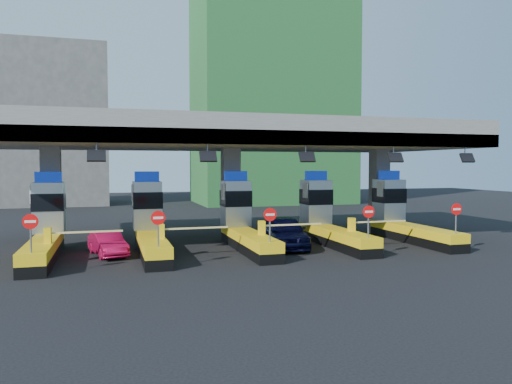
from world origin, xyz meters
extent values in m
plane|color=black|center=(0.00, 0.00, 0.00)|extent=(120.00, 120.00, 0.00)
cube|color=slate|center=(0.00, 3.00, 6.25)|extent=(28.00, 12.00, 1.50)
cube|color=#4C4C49|center=(0.00, -2.70, 5.85)|extent=(28.00, 0.60, 0.70)
cube|color=slate|center=(-10.00, 3.00, 2.75)|extent=(1.00, 1.00, 5.50)
cube|color=slate|center=(0.00, 3.00, 2.75)|extent=(1.00, 1.00, 5.50)
cube|color=slate|center=(10.00, 3.00, 2.75)|extent=(1.00, 1.00, 5.50)
cylinder|color=slate|center=(-7.50, -2.70, 5.25)|extent=(0.06, 0.06, 0.50)
cube|color=black|center=(-7.50, -2.90, 4.90)|extent=(0.80, 0.38, 0.54)
cylinder|color=slate|center=(-2.50, -2.70, 5.25)|extent=(0.06, 0.06, 0.50)
cube|color=black|center=(-2.50, -2.90, 4.90)|extent=(0.80, 0.38, 0.54)
cylinder|color=slate|center=(2.50, -2.70, 5.25)|extent=(0.06, 0.06, 0.50)
cube|color=black|center=(2.50, -2.90, 4.90)|extent=(0.80, 0.38, 0.54)
cylinder|color=slate|center=(7.50, -2.70, 5.25)|extent=(0.06, 0.06, 0.50)
cube|color=black|center=(7.50, -2.90, 4.90)|extent=(0.80, 0.38, 0.54)
cylinder|color=slate|center=(12.00, -2.70, 5.25)|extent=(0.06, 0.06, 0.50)
cube|color=black|center=(12.00, -2.90, 4.90)|extent=(0.80, 0.38, 0.54)
cube|color=black|center=(-10.00, -1.00, 0.25)|extent=(1.20, 8.00, 0.50)
cube|color=#E5B70C|center=(-10.00, -1.00, 0.75)|extent=(1.20, 8.00, 0.50)
cube|color=#9EA3A8|center=(-10.00, 1.80, 2.30)|extent=(1.50, 1.50, 2.60)
cube|color=black|center=(-10.00, 1.78, 2.60)|extent=(1.56, 1.56, 0.90)
cube|color=#0C2DBF|center=(-10.00, 1.80, 3.88)|extent=(1.30, 0.35, 0.55)
cube|color=white|center=(-10.80, 1.50, 3.00)|extent=(0.06, 0.70, 0.90)
cylinder|color=slate|center=(-10.00, -4.60, 1.65)|extent=(0.07, 0.07, 1.30)
cylinder|color=red|center=(-10.00, -4.63, 2.25)|extent=(0.60, 0.04, 0.60)
cube|color=white|center=(-10.00, -4.65, 2.25)|extent=(0.42, 0.02, 0.10)
cube|color=#E5B70C|center=(-9.65, -2.20, 1.35)|extent=(0.30, 0.35, 0.70)
cube|color=white|center=(-8.00, -2.20, 1.45)|extent=(3.20, 0.08, 0.08)
cube|color=black|center=(-5.00, -1.00, 0.25)|extent=(1.20, 8.00, 0.50)
cube|color=#E5B70C|center=(-5.00, -1.00, 0.75)|extent=(1.20, 8.00, 0.50)
cube|color=#9EA3A8|center=(-5.00, 1.80, 2.30)|extent=(1.50, 1.50, 2.60)
cube|color=black|center=(-5.00, 1.78, 2.60)|extent=(1.56, 1.56, 0.90)
cube|color=#0C2DBF|center=(-5.00, 1.80, 3.88)|extent=(1.30, 0.35, 0.55)
cube|color=white|center=(-5.80, 1.50, 3.00)|extent=(0.06, 0.70, 0.90)
cylinder|color=slate|center=(-5.00, -4.60, 1.65)|extent=(0.07, 0.07, 1.30)
cylinder|color=red|center=(-5.00, -4.63, 2.25)|extent=(0.60, 0.04, 0.60)
cube|color=white|center=(-5.00, -4.65, 2.25)|extent=(0.42, 0.02, 0.10)
cube|color=#E5B70C|center=(-4.65, -2.20, 1.35)|extent=(0.30, 0.35, 0.70)
cube|color=white|center=(-3.00, -2.20, 1.45)|extent=(3.20, 0.08, 0.08)
cube|color=black|center=(0.00, -1.00, 0.25)|extent=(1.20, 8.00, 0.50)
cube|color=#E5B70C|center=(0.00, -1.00, 0.75)|extent=(1.20, 8.00, 0.50)
cube|color=#9EA3A8|center=(0.00, 1.80, 2.30)|extent=(1.50, 1.50, 2.60)
cube|color=black|center=(0.00, 1.78, 2.60)|extent=(1.56, 1.56, 0.90)
cube|color=#0C2DBF|center=(0.00, 1.80, 3.88)|extent=(1.30, 0.35, 0.55)
cube|color=white|center=(-0.80, 1.50, 3.00)|extent=(0.06, 0.70, 0.90)
cylinder|color=slate|center=(0.00, -4.60, 1.65)|extent=(0.07, 0.07, 1.30)
cylinder|color=red|center=(0.00, -4.63, 2.25)|extent=(0.60, 0.04, 0.60)
cube|color=white|center=(0.00, -4.65, 2.25)|extent=(0.42, 0.02, 0.10)
cube|color=#E5B70C|center=(0.35, -2.20, 1.35)|extent=(0.30, 0.35, 0.70)
cube|color=white|center=(2.00, -2.20, 1.45)|extent=(3.20, 0.08, 0.08)
cube|color=black|center=(5.00, -1.00, 0.25)|extent=(1.20, 8.00, 0.50)
cube|color=#E5B70C|center=(5.00, -1.00, 0.75)|extent=(1.20, 8.00, 0.50)
cube|color=#9EA3A8|center=(5.00, 1.80, 2.30)|extent=(1.50, 1.50, 2.60)
cube|color=black|center=(5.00, 1.78, 2.60)|extent=(1.56, 1.56, 0.90)
cube|color=#0C2DBF|center=(5.00, 1.80, 3.88)|extent=(1.30, 0.35, 0.55)
cube|color=white|center=(4.20, 1.50, 3.00)|extent=(0.06, 0.70, 0.90)
cylinder|color=slate|center=(5.00, -4.60, 1.65)|extent=(0.07, 0.07, 1.30)
cylinder|color=red|center=(5.00, -4.63, 2.25)|extent=(0.60, 0.04, 0.60)
cube|color=white|center=(5.00, -4.65, 2.25)|extent=(0.42, 0.02, 0.10)
cube|color=#E5B70C|center=(5.35, -2.20, 1.35)|extent=(0.30, 0.35, 0.70)
cube|color=white|center=(7.00, -2.20, 1.45)|extent=(3.20, 0.08, 0.08)
cube|color=black|center=(10.00, -1.00, 0.25)|extent=(1.20, 8.00, 0.50)
cube|color=#E5B70C|center=(10.00, -1.00, 0.75)|extent=(1.20, 8.00, 0.50)
cube|color=#9EA3A8|center=(10.00, 1.80, 2.30)|extent=(1.50, 1.50, 2.60)
cube|color=black|center=(10.00, 1.78, 2.60)|extent=(1.56, 1.56, 0.90)
cube|color=#0C2DBF|center=(10.00, 1.80, 3.88)|extent=(1.30, 0.35, 0.55)
cube|color=white|center=(9.20, 1.50, 3.00)|extent=(0.06, 0.70, 0.90)
cylinder|color=slate|center=(10.00, -4.60, 1.65)|extent=(0.07, 0.07, 1.30)
cylinder|color=red|center=(10.00, -4.63, 2.25)|extent=(0.60, 0.04, 0.60)
cube|color=white|center=(10.00, -4.65, 2.25)|extent=(0.42, 0.02, 0.10)
cube|color=#E5B70C|center=(10.35, -2.20, 1.35)|extent=(0.30, 0.35, 0.70)
cube|color=white|center=(12.00, -2.20, 1.45)|extent=(3.20, 0.08, 0.08)
cube|color=#1E5926|center=(12.00, 32.00, 14.00)|extent=(18.00, 12.00, 28.00)
cube|color=#4C4C49|center=(-14.00, 36.00, 9.00)|extent=(14.00, 10.00, 18.00)
imported|color=black|center=(2.14, -0.59, 0.88)|extent=(2.79, 5.39, 1.75)
imported|color=#B80E3F|center=(-7.09, -0.40, 0.59)|extent=(2.08, 3.78, 1.18)
camera|label=1|loc=(-6.96, -26.03, 4.45)|focal=35.00mm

